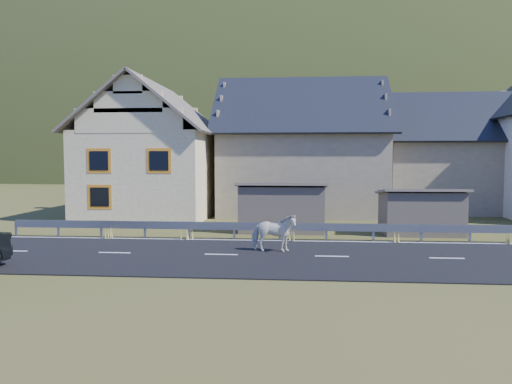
{
  "coord_description": "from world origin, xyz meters",
  "views": [
    {
      "loc": [
        -1.21,
        -17.78,
        3.58
      ],
      "look_at": [
        -2.94,
        2.46,
        2.16
      ],
      "focal_mm": 35.0,
      "sensor_mm": 36.0,
      "label": 1
    }
  ],
  "objects": [
    {
      "name": "house_cream",
      "position": [
        -10.0,
        12.0,
        4.36
      ],
      "size": [
        7.8,
        9.8,
        8.3
      ],
      "color": "#FFEDB5",
      "rests_on": "ground"
    },
    {
      "name": "shed_right",
      "position": [
        4.5,
        6.0,
        1.0
      ],
      "size": [
        3.8,
        2.9,
        2.2
      ],
      "primitive_type": "cube",
      "color": "#6A5E50",
      "rests_on": "ground"
    },
    {
      "name": "lane_markings",
      "position": [
        0.0,
        0.0,
        0.04
      ],
      "size": [
        60.0,
        6.6,
        0.01
      ],
      "primitive_type": "cube",
      "color": "silver",
      "rests_on": "road"
    },
    {
      "name": "horse",
      "position": [
        -2.12,
        0.73,
        0.76
      ],
      "size": [
        0.8,
        1.71,
        1.43
      ],
      "primitive_type": "imported",
      "rotation": [
        0.0,
        0.0,
        1.55
      ],
      "color": "silver",
      "rests_on": "road"
    },
    {
      "name": "guardrail",
      "position": [
        -0.0,
        3.68,
        0.56
      ],
      "size": [
        28.1,
        0.09,
        0.75
      ],
      "color": "#93969B",
      "rests_on": "ground"
    },
    {
      "name": "ground",
      "position": [
        0.0,
        0.0,
        0.0
      ],
      "size": [
        160.0,
        160.0,
        0.0
      ],
      "primitive_type": "plane",
      "color": "#343E17",
      "rests_on": "ground"
    },
    {
      "name": "mountain",
      "position": [
        5.0,
        180.0,
        -20.0
      ],
      "size": [
        440.0,
        280.0,
        260.0
      ],
      "primitive_type": "ellipsoid",
      "color": "#283815",
      "rests_on": "ground"
    },
    {
      "name": "road",
      "position": [
        0.0,
        0.0,
        0.02
      ],
      "size": [
        60.0,
        7.0,
        0.04
      ],
      "primitive_type": "cube",
      "color": "black",
      "rests_on": "ground"
    },
    {
      "name": "conifer_patch",
      "position": [
        -55.0,
        110.0,
        6.0
      ],
      "size": [
        76.0,
        50.0,
        28.0
      ],
      "primitive_type": "ellipsoid",
      "color": "black",
      "rests_on": "ground"
    },
    {
      "name": "shed_left",
      "position": [
        -2.0,
        6.5,
        1.1
      ],
      "size": [
        4.3,
        3.3,
        2.4
      ],
      "primitive_type": "cube",
      "color": "#6A5E50",
      "rests_on": "ground"
    },
    {
      "name": "house_stone_a",
      "position": [
        -1.0,
        15.0,
        4.63
      ],
      "size": [
        10.8,
        9.8,
        8.9
      ],
      "color": "gray",
      "rests_on": "ground"
    },
    {
      "name": "house_stone_b",
      "position": [
        9.0,
        17.0,
        4.24
      ],
      "size": [
        9.8,
        8.8,
        8.1
      ],
      "color": "gray",
      "rests_on": "ground"
    }
  ]
}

